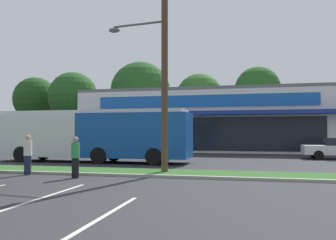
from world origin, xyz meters
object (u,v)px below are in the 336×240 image
city_bus (93,134)px  pedestrian_by_pole (28,155)px  pedestrian_near_bench (75,157)px  utility_pole (162,60)px

city_bus → pedestrian_by_pole: size_ratio=7.07×
pedestrian_near_bench → pedestrian_by_pole: pedestrian_by_pole is taller
city_bus → pedestrian_near_bench: size_ratio=7.29×
pedestrian_by_pole → city_bus: bearing=-43.5°
utility_pole → pedestrian_near_bench: (-3.14, -2.13, -4.33)m
city_bus → pedestrian_near_bench: 7.74m
utility_pole → city_bus: bearing=138.3°
utility_pole → pedestrian_by_pole: (-5.72, -1.63, -4.30)m
utility_pole → pedestrian_by_pole: 7.34m
pedestrian_near_bench → city_bus: bearing=-128.6°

